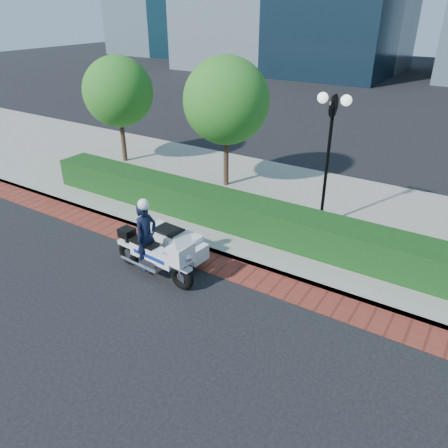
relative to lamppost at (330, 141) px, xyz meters
The scene contains 8 objects.
ground 6.07m from the lamppost, 100.89° to the right, with size 120.00×120.00×0.00m, color black.
brick_strip 4.84m from the lamppost, 105.12° to the right, with size 60.00×1.00×0.01m, color maroon.
sidewalk 3.16m from the lamppost, 141.34° to the left, with size 60.00×8.00×0.15m, color gray.
hedge_main 2.98m from the lamppost, 122.01° to the right, with size 18.00×1.20×1.00m, color black.
lamppost is the anchor object (origin of this frame).
tree_a 10.09m from the lamppost, behind, with size 3.00×3.00×4.58m.
tree_b 4.71m from the lamppost, 163.89° to the left, with size 3.20×3.20×4.89m.
police_motorcycle 5.89m from the lamppost, 121.39° to the right, with size 2.76×2.02×2.23m.
Camera 1 is at (5.21, -7.28, 6.71)m, focal length 35.00 mm.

